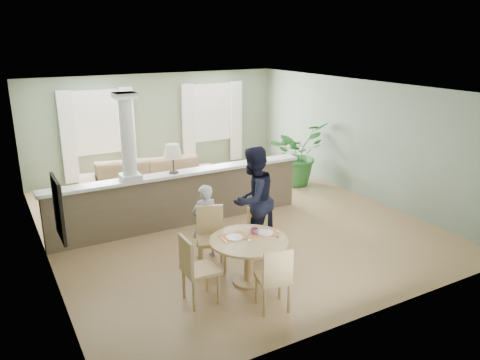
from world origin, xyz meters
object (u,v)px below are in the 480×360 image
houseplant (297,153)px  chair_far_man (256,230)px  child_person (205,222)px  dining_table (249,248)px  man_person (253,200)px  chair_far_boy (211,234)px  chair_side (195,267)px  sofa (151,183)px  chair_near (275,276)px

houseplant → chair_far_man: houseplant is taller
chair_far_man → child_person: size_ratio=0.64×
houseplant → dining_table: houseplant is taller
chair_far_man → man_person: bearing=113.9°
dining_table → chair_far_man: bearing=51.8°
houseplant → man_person: (-2.95, -2.78, 0.15)m
houseplant → chair_far_boy: bearing=-142.3°
chair_far_man → man_person: (0.06, 0.22, 0.48)m
dining_table → man_person: man_person is taller
chair_far_man → chair_side: chair_side is taller
sofa → chair_near: chair_near is taller
sofa → chair_near: bearing=-78.9°
man_person → houseplant: bearing=-157.3°
dining_table → chair_near: 0.86m
chair_far_man → chair_side: (-1.54, -0.88, 0.10)m
man_person → chair_side: bearing=13.9°
sofa → chair_far_man: sofa is taller
chair_far_man → child_person: (-0.81, 0.34, 0.19)m
chair_far_boy → child_person: size_ratio=0.78×
chair_far_boy → chair_far_man: bearing=17.9°
houseplant → man_person: man_person is taller
sofa → houseplant: size_ratio=1.96×
houseplant → sofa: bearing=172.5°
sofa → chair_far_man: size_ratio=3.70×
chair_near → chair_side: 1.12m
chair_far_boy → houseplant: bearing=56.9°
sofa → man_person: 3.39m
child_person → chair_side: bearing=57.5°
chair_far_man → chair_far_boy: bearing=-142.1°
chair_near → chair_far_man: bearing=-99.4°
houseplant → child_person: houseplant is taller
man_person → dining_table: bearing=35.6°
man_person → sofa: bearing=-97.8°
sofa → houseplant: houseplant is taller
dining_table → chair_near: size_ratio=1.24×
chair_side → houseplant: bearing=-48.9°
chair_far_boy → chair_side: (-0.68, -0.90, 0.00)m
sofa → chair_side: size_ratio=3.04×
houseplant → child_person: bearing=-145.1°
sofa → man_person: (0.74, -3.27, 0.48)m
houseplant → chair_far_boy: 4.89m
chair_near → chair_side: bearing=-26.3°
chair_far_boy → child_person: child_person is taller
man_person → chair_far_boy: bearing=-8.1°
child_person → man_person: man_person is taller
houseplant → child_person: size_ratio=1.21×
dining_table → child_person: child_person is taller
chair_near → man_person: man_person is taller
houseplant → man_person: bearing=-136.6°
dining_table → child_person: 1.11m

